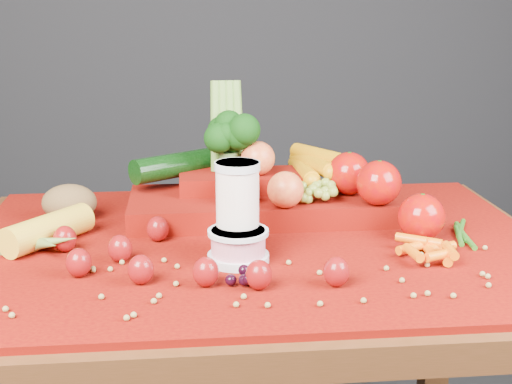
{
  "coord_description": "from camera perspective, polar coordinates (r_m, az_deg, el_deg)",
  "views": [
    {
      "loc": [
        -0.13,
        -1.22,
        1.19
      ],
      "look_at": [
        0.0,
        0.02,
        0.85
      ],
      "focal_mm": 50.0,
      "sensor_mm": 36.0,
      "label": 1
    }
  ],
  "objects": [
    {
      "name": "table",
      "position": [
        1.34,
        0.09,
        -8.26
      ],
      "size": [
        1.1,
        0.8,
        0.75
      ],
      "color": "#3A200D",
      "rests_on": "ground"
    },
    {
      "name": "red_cloth",
      "position": [
        1.31,
        0.09,
        -4.21
      ],
      "size": [
        1.05,
        0.75,
        0.01
      ],
      "primitive_type": "cube",
      "color": "#750F03",
      "rests_on": "table"
    },
    {
      "name": "milk_glass",
      "position": [
        1.2,
        -1.49,
        -1.17
      ],
      "size": [
        0.08,
        0.08,
        0.17
      ],
      "rotation": [
        0.0,
        0.0,
        0.02
      ],
      "color": "white",
      "rests_on": "red_cloth"
    },
    {
      "name": "yogurt_bowl",
      "position": [
        1.2,
        -1.43,
        -4.24
      ],
      "size": [
        0.1,
        0.1,
        0.06
      ],
      "rotation": [
        0.0,
        0.0,
        -0.07
      ],
      "color": "silver",
      "rests_on": "red_cloth"
    },
    {
      "name": "strawberry_scatter",
      "position": [
        1.17,
        -7.11,
        -5.08
      ],
      "size": [
        0.48,
        0.28,
        0.05
      ],
      "color": "maroon",
      "rests_on": "red_cloth"
    },
    {
      "name": "dark_grape_cluster",
      "position": [
        1.11,
        -0.78,
        -6.74
      ],
      "size": [
        0.06,
        0.05,
        0.03
      ],
      "primitive_type": null,
      "color": "black",
      "rests_on": "red_cloth"
    },
    {
      "name": "soybean_scatter",
      "position": [
        1.12,
        1.15,
        -7.12
      ],
      "size": [
        0.84,
        0.24,
        0.01
      ],
      "primitive_type": null,
      "color": "olive",
      "rests_on": "red_cloth"
    },
    {
      "name": "corn_ear",
      "position": [
        1.3,
        -16.69,
        -3.63
      ],
      "size": [
        0.25,
        0.26,
        0.06
      ],
      "rotation": [
        0.0,
        0.0,
        0.92
      ],
      "color": "gold",
      "rests_on": "red_cloth"
    },
    {
      "name": "potato",
      "position": [
        1.46,
        -14.7,
        -0.82
      ],
      "size": [
        0.11,
        0.08,
        0.07
      ],
      "primitive_type": "ellipsoid",
      "color": "brown",
      "rests_on": "red_cloth"
    },
    {
      "name": "baby_carrot_pile",
      "position": [
        1.25,
        13.13,
        -4.52
      ],
      "size": [
        0.17,
        0.17,
        0.03
      ],
      "primitive_type": null,
      "color": "#E76108",
      "rests_on": "red_cloth"
    },
    {
      "name": "green_bean_pile",
      "position": [
        1.39,
        16.28,
        -3.21
      ],
      "size": [
        0.14,
        0.12,
        0.01
      ],
      "primitive_type": null,
      "color": "#255E15",
      "rests_on": "red_cloth"
    },
    {
      "name": "produce_mound",
      "position": [
        1.44,
        1.55,
        0.35
      ],
      "size": [
        0.59,
        0.39,
        0.27
      ],
      "color": "#750F03",
      "rests_on": "red_cloth"
    }
  ]
}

